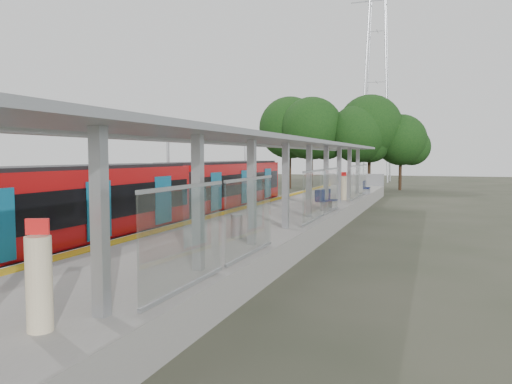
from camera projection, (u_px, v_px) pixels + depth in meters
trackbed at (206, 224)px, 28.37m from camera, size 3.00×70.00×0.24m
platform at (281, 220)px, 26.82m from camera, size 6.00×50.00×1.00m
tactile_strip at (237, 209)px, 27.65m from camera, size 0.60×50.00×0.02m
end_fence at (353, 180)px, 50.16m from camera, size 6.00×0.10×1.20m
train at (167, 195)px, 24.23m from camera, size 2.74×27.60×3.62m
canopy at (291, 151)px, 22.44m from camera, size 3.27×38.00×3.66m
pylon at (377, 57)px, 75.57m from camera, size 8.00×4.00×38.00m
tree_cluster at (338, 130)px, 58.28m from camera, size 19.60×9.91×11.15m
catenary_masts at (170, 175)px, 27.81m from camera, size 2.08×48.16×5.40m
bench_mid at (325, 199)px, 27.69m from camera, size 0.98×1.69×1.11m
bench_far at (366, 187)px, 39.22m from camera, size 0.53×1.54×1.04m
info_pillar_near at (39, 283)px, 8.37m from camera, size 0.43×0.43×1.92m
info_pillar_far at (343, 188)px, 33.66m from camera, size 0.42×0.42×1.88m
litter_bin at (237, 226)px, 17.89m from camera, size 0.44×0.44×0.88m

